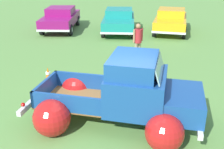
# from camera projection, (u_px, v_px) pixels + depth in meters

# --- Properties ---
(ground_plane) EXTENTS (80.00, 80.00, 0.00)m
(ground_plane) POSITION_uv_depth(u_px,v_px,m) (112.00, 120.00, 7.54)
(ground_plane) COLOR #609347
(vintage_pickup_truck) EXTENTS (4.93, 3.54, 1.96)m
(vintage_pickup_truck) POSITION_uv_depth(u_px,v_px,m) (126.00, 98.00, 7.17)
(vintage_pickup_truck) COLOR black
(vintage_pickup_truck) RESTS_ON ground
(show_car_0) EXTENTS (2.08, 4.48, 1.43)m
(show_car_0) POSITION_uv_depth(u_px,v_px,m) (60.00, 18.00, 17.51)
(show_car_0) COLOR black
(show_car_0) RESTS_ON ground
(show_car_1) EXTENTS (2.18, 4.50, 1.43)m
(show_car_1) POSITION_uv_depth(u_px,v_px,m) (119.00, 20.00, 16.92)
(show_car_1) COLOR black
(show_car_1) RESTS_ON ground
(show_car_2) EXTENTS (2.88, 4.60, 1.43)m
(show_car_2) POSITION_uv_depth(u_px,v_px,m) (171.00, 20.00, 16.92)
(show_car_2) COLOR black
(show_car_2) RESTS_ON ground
(spectator_0) EXTENTS (0.48, 0.47, 1.63)m
(spectator_0) POSITION_uv_depth(u_px,v_px,m) (138.00, 40.00, 11.96)
(spectator_0) COLOR gray
(spectator_0) RESTS_ON ground
(lane_cone_0) EXTENTS (0.36, 0.36, 0.63)m
(lane_cone_0) POSITION_uv_depth(u_px,v_px,m) (48.00, 76.00, 9.71)
(lane_cone_0) COLOR black
(lane_cone_0) RESTS_ON ground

